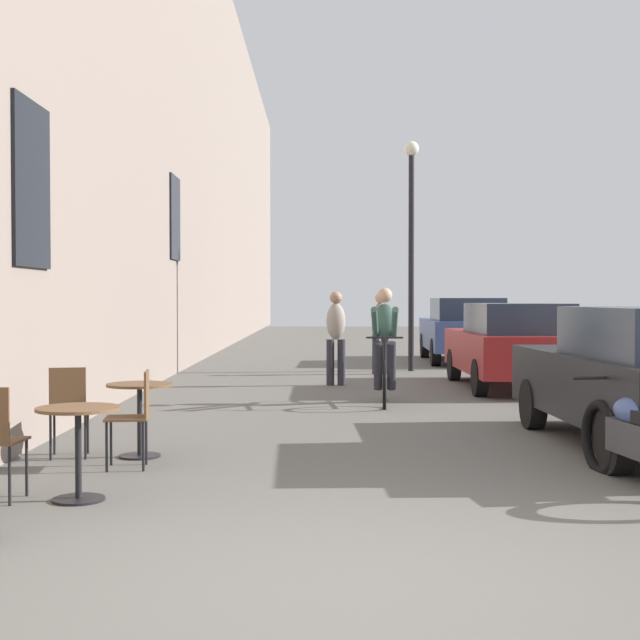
{
  "coord_description": "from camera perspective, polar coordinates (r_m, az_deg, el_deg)",
  "views": [
    {
      "loc": [
        -0.24,
        -4.73,
        1.55
      ],
      "look_at": [
        -0.32,
        13.67,
        1.1
      ],
      "focal_mm": 49.67,
      "sensor_mm": 36.0,
      "label": 1
    }
  ],
  "objects": [
    {
      "name": "pedestrian_near",
      "position": [
        15.75,
        1.28,
        -0.81
      ],
      "size": [
        0.37,
        0.28,
        1.68
      ],
      "color": "#26262D",
      "rests_on": "ground_plane"
    },
    {
      "name": "parked_car_third",
      "position": [
        21.84,
        9.53,
        -0.57
      ],
      "size": [
        1.97,
        4.44,
        1.56
      ],
      "color": "#384C84",
      "rests_on": "ground_plane"
    },
    {
      "name": "ground_plane",
      "position": [
        4.98,
        3.09,
        -16.75
      ],
      "size": [
        88.0,
        88.0,
        0.0
      ],
      "primitive_type": "plane",
      "color": "#5B5954"
    },
    {
      "name": "cafe_chair_mid_toward_wall",
      "position": [
        8.29,
        -11.57,
        -5.8
      ],
      "size": [
        0.42,
        0.42,
        0.89
      ],
      "color": "black",
      "rests_on": "ground_plane"
    },
    {
      "name": "cafe_table_mid",
      "position": [
        8.85,
        -11.3,
        -5.31
      ],
      "size": [
        0.64,
        0.64,
        0.72
      ],
      "color": "black",
      "rests_on": "ground_plane"
    },
    {
      "name": "cyclist_on_bicycle",
      "position": [
        13.08,
        4.44,
        -1.86
      ],
      "size": [
        0.52,
        1.76,
        1.74
      ],
      "color": "black",
      "rests_on": "ground_plane"
    },
    {
      "name": "cafe_table_near",
      "position": [
        7.07,
        -15.07,
        -7.03
      ],
      "size": [
        0.64,
        0.64,
        0.72
      ],
      "color": "black",
      "rests_on": "ground_plane"
    },
    {
      "name": "cafe_chair_mid_toward_street",
      "position": [
        8.94,
        -15.64,
        -5.3
      ],
      "size": [
        0.44,
        0.44,
        0.89
      ],
      "color": "black",
      "rests_on": "ground_plane"
    },
    {
      "name": "pedestrian_mid",
      "position": [
        18.13,
        4.16,
        -0.53
      ],
      "size": [
        0.38,
        0.3,
        1.67
      ],
      "color": "#26262D",
      "rests_on": "ground_plane"
    },
    {
      "name": "street_lamp",
      "position": [
        19.04,
        6.15,
        6.08
      ],
      "size": [
        0.32,
        0.32,
        4.9
      ],
      "color": "black",
      "rests_on": "ground_plane"
    },
    {
      "name": "building_facade_left",
      "position": [
        19.48,
        -9.54,
        14.09
      ],
      "size": [
        0.54,
        68.0,
        11.67
      ],
      "color": "gray",
      "rests_on": "ground_plane"
    },
    {
      "name": "parked_car_second",
      "position": [
        15.57,
        12.52,
        -1.54
      ],
      "size": [
        1.76,
        4.13,
        1.47
      ],
      "color": "maroon",
      "rests_on": "ground_plane"
    }
  ]
}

